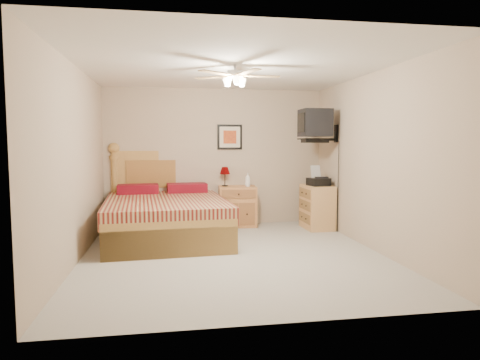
% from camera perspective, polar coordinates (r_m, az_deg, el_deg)
% --- Properties ---
extents(floor, '(4.50, 4.50, 0.00)m').
position_cam_1_polar(floor, '(5.88, -0.92, -9.95)').
color(floor, '#A39E93').
rests_on(floor, ground).
extents(ceiling, '(4.00, 4.50, 0.04)m').
position_cam_1_polar(ceiling, '(5.77, -0.96, 14.82)').
color(ceiling, white).
rests_on(ceiling, ground).
extents(wall_back, '(4.00, 0.04, 2.50)m').
position_cam_1_polar(wall_back, '(7.92, -3.33, 3.06)').
color(wall_back, tan).
rests_on(wall_back, ground).
extents(wall_front, '(4.00, 0.04, 2.50)m').
position_cam_1_polar(wall_front, '(3.48, 4.51, 0.58)').
color(wall_front, tan).
rests_on(wall_front, ground).
extents(wall_left, '(0.04, 4.50, 2.50)m').
position_cam_1_polar(wall_left, '(5.75, -21.09, 2.00)').
color(wall_left, tan).
rests_on(wall_left, ground).
extents(wall_right, '(0.04, 4.50, 2.50)m').
position_cam_1_polar(wall_right, '(6.30, 17.38, 2.34)').
color(wall_right, tan).
rests_on(wall_right, ground).
extents(bed, '(1.94, 2.46, 1.52)m').
position_cam_1_polar(bed, '(6.78, -9.90, -1.48)').
color(bed, '#AF8240').
rests_on(bed, ground).
extents(nightstand, '(0.70, 0.55, 0.73)m').
position_cam_1_polar(nightstand, '(7.81, -0.34, -3.50)').
color(nightstand, '#AB6536').
rests_on(nightstand, ground).
extents(table_lamp, '(0.23, 0.23, 0.35)m').
position_cam_1_polar(table_lamp, '(7.80, -2.03, 0.47)').
color(table_lamp, '#560001').
rests_on(table_lamp, nightstand).
extents(lotion_bottle, '(0.13, 0.13, 0.25)m').
position_cam_1_polar(lotion_bottle, '(7.73, 1.03, 0.05)').
color(lotion_bottle, white).
rests_on(lotion_bottle, nightstand).
extents(framed_picture, '(0.46, 0.04, 0.46)m').
position_cam_1_polar(framed_picture, '(7.93, -1.38, 5.74)').
color(framed_picture, black).
rests_on(framed_picture, wall_back).
extents(dresser, '(0.47, 0.66, 0.77)m').
position_cam_1_polar(dresser, '(7.68, 10.25, -3.55)').
color(dresser, tan).
rests_on(dresser, ground).
extents(fax_machine, '(0.39, 0.40, 0.35)m').
position_cam_1_polar(fax_machine, '(7.55, 10.43, 0.58)').
color(fax_machine, black).
rests_on(fax_machine, dresser).
extents(magazine_lower, '(0.24, 0.30, 0.03)m').
position_cam_1_polar(magazine_lower, '(7.86, 9.76, -0.42)').
color(magazine_lower, tan).
rests_on(magazine_lower, dresser).
extents(magazine_upper, '(0.33, 0.36, 0.02)m').
position_cam_1_polar(magazine_upper, '(7.89, 9.62, -0.22)').
color(magazine_upper, tan).
rests_on(magazine_upper, magazine_lower).
extents(wall_tv, '(0.56, 0.46, 0.58)m').
position_cam_1_polar(wall_tv, '(7.43, 11.07, 7.17)').
color(wall_tv, black).
rests_on(wall_tv, wall_right).
extents(ceiling_fan, '(1.14, 1.14, 0.28)m').
position_cam_1_polar(ceiling_fan, '(5.55, -0.64, 13.74)').
color(ceiling_fan, silver).
rests_on(ceiling_fan, ceiling).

